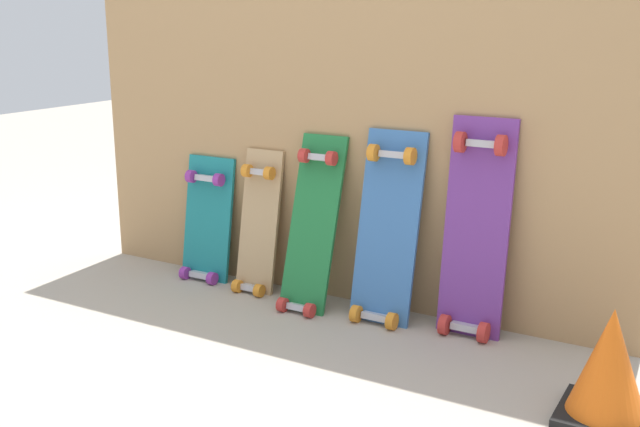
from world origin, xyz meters
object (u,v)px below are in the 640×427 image
(skateboard_teal, at_px, (207,227))
(traffic_cone, at_px, (609,366))
(skateboard_purple, at_px, (475,237))
(skateboard_natural, at_px, (258,230))
(skateboard_blue, at_px, (387,236))
(skateboard_green, at_px, (311,233))

(skateboard_teal, distance_m, traffic_cone, 1.75)
(skateboard_teal, relative_size, traffic_cone, 1.78)
(skateboard_purple, bearing_deg, traffic_cone, -37.58)
(skateboard_natural, bearing_deg, skateboard_blue, -1.83)
(skateboard_teal, height_order, skateboard_purple, skateboard_purple)
(skateboard_teal, height_order, skateboard_natural, skateboard_natural)
(skateboard_teal, xyz_separation_m, traffic_cone, (1.71, -0.41, -0.06))
(skateboard_natural, relative_size, skateboard_purple, 0.78)
(skateboard_blue, bearing_deg, skateboard_purple, 5.41)
(skateboard_natural, xyz_separation_m, skateboard_green, (0.28, -0.05, 0.04))
(skateboard_purple, bearing_deg, skateboard_green, -174.64)
(skateboard_green, height_order, skateboard_blue, skateboard_blue)
(skateboard_blue, bearing_deg, skateboard_green, -174.68)
(skateboard_natural, relative_size, traffic_cone, 1.95)
(skateboard_green, relative_size, traffic_cone, 2.20)
(skateboard_teal, distance_m, skateboard_natural, 0.27)
(skateboard_teal, height_order, skateboard_green, skateboard_green)
(traffic_cone, bearing_deg, skateboard_teal, 166.48)
(skateboard_purple, distance_m, traffic_cone, 0.70)
(skateboard_green, distance_m, skateboard_purple, 0.63)
(skateboard_teal, relative_size, skateboard_purple, 0.72)
(skateboard_natural, height_order, skateboard_purple, skateboard_purple)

